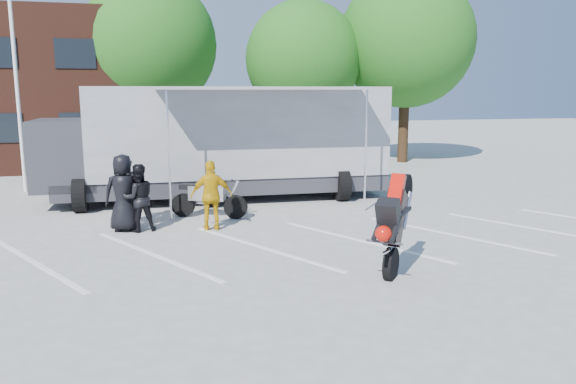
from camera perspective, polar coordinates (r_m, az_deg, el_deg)
name	(u,v)px	position (r m, az deg, el deg)	size (l,w,h in m)	color
ground	(262,261)	(11.83, -2.61, -7.02)	(100.00, 100.00, 0.00)	#ACADA7
parking_bay_lines	(254,248)	(12.77, -3.49, -5.69)	(18.00, 5.00, 0.01)	white
flagpole	(21,44)	(21.52, -25.45, 13.42)	(1.61, 0.12, 8.00)	white
tree_left	(149,45)	(27.16, -13.89, 14.34)	(6.12, 6.12, 8.64)	#382314
tree_mid	(303,59)	(27.09, 1.56, 13.32)	(5.44, 5.44, 7.68)	#382314
tree_right	(407,40)	(28.44, 11.95, 14.85)	(6.46, 6.46, 9.12)	#382314
transporter_truck	(226,199)	(18.54, -6.35, -0.71)	(11.42, 5.50, 3.63)	#9B9DA4
parked_motorcycle	(209,218)	(15.89, -7.98, -2.60)	(0.74, 2.23, 1.17)	#AFB0B4
stunt_bike_rider	(399,269)	(11.55, 11.25, -7.66)	(0.86, 1.82, 2.14)	black
spectator_leather_a	(124,193)	(14.68, -16.35, -0.08)	(0.96, 0.62, 1.96)	black
spectator_leather_b	(128,191)	(15.47, -15.98, 0.11)	(0.65, 0.43, 1.78)	black
spectator_leather_c	(138,198)	(14.57, -14.96, -0.59)	(0.83, 0.65, 1.72)	black
spectator_hivis	(212,196)	(14.32, -7.77, -0.37)	(1.05, 0.44, 1.79)	#D7A00B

